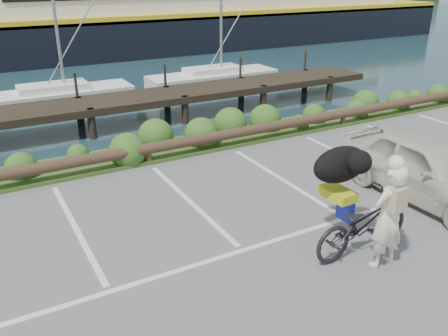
{
  "coord_description": "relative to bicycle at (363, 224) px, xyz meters",
  "views": [
    {
      "loc": [
        -4.06,
        -6.99,
        4.98
      ],
      "look_at": [
        0.4,
        1.06,
        1.1
      ],
      "focal_mm": 38.0,
      "sensor_mm": 36.0,
      "label": 1
    }
  ],
  "objects": [
    {
      "name": "ground",
      "position": [
        -1.96,
        1.49,
        -0.59
      ],
      "size": [
        72.0,
        72.0,
        0.0
      ],
      "primitive_type": "plane",
      "color": "#59595B"
    },
    {
      "name": "vegetation_strip",
      "position": [
        -1.96,
        6.79,
        -0.54
      ],
      "size": [
        34.0,
        1.6,
        0.1
      ],
      "primitive_type": "cube",
      "color": "#3D5B21",
      "rests_on": "ground"
    },
    {
      "name": "parked_car",
      "position": [
        2.96,
        0.99,
        0.16
      ],
      "size": [
        1.85,
        4.45,
        1.51
      ],
      "primitive_type": "imported",
      "rotation": [
        0.0,
        0.0,
        0.02
      ],
      "color": "beige",
      "rests_on": "ground"
    },
    {
      "name": "dog",
      "position": [
        -0.02,
        0.72,
        0.94
      ],
      "size": [
        0.64,
        1.25,
        0.71
      ],
      "primitive_type": "ellipsoid",
      "rotation": [
        0.0,
        0.0,
        1.61
      ],
      "color": "black",
      "rests_on": "bicycle"
    },
    {
      "name": "bicycle",
      "position": [
        0.0,
        0.0,
        0.0
      ],
      "size": [
        2.27,
        0.86,
        1.18
      ],
      "primitive_type": "imported",
      "rotation": [
        0.0,
        0.0,
        1.61
      ],
      "color": "black",
      "rests_on": "ground"
    },
    {
      "name": "log_rail",
      "position": [
        -1.96,
        6.09,
        -0.59
      ],
      "size": [
        32.0,
        0.3,
        0.6
      ],
      "primitive_type": null,
      "color": "#443021",
      "rests_on": "ground"
    },
    {
      "name": "cyclist",
      "position": [
        0.02,
        -0.52,
        0.4
      ],
      "size": [
        0.73,
        0.5,
        1.97
      ],
      "primitive_type": "imported",
      "rotation": [
        0.0,
        0.0,
        3.18
      ],
      "color": "white",
      "rests_on": "ground"
    }
  ]
}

